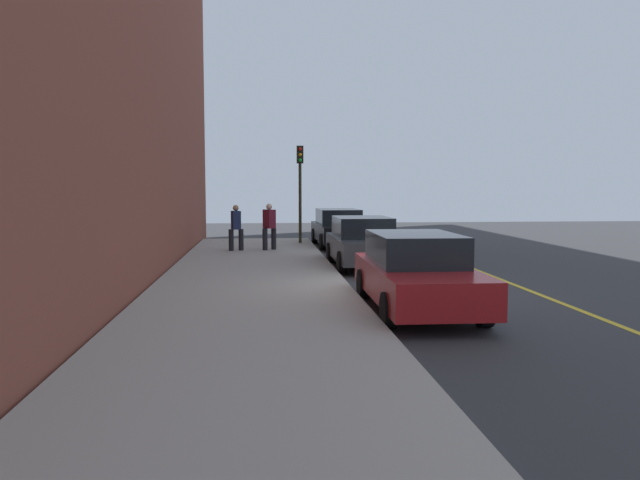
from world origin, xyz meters
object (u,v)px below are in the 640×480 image
object	(u,v)px
pedestrian_navy_coat	(236,226)
parked_car_charcoal	(363,242)
traffic_light_pole	(300,177)
parked_car_black	(339,228)
pedestrian_burgundy_coat	(269,225)
parked_car_red	(416,272)

from	to	relation	value
pedestrian_navy_coat	parked_car_charcoal	bearing A→B (deg)	46.06
traffic_light_pole	parked_car_charcoal	bearing A→B (deg)	12.67
parked_car_black	pedestrian_navy_coat	xyz separation A→B (m)	(2.79, -4.04, 0.26)
pedestrian_navy_coat	parked_car_black	bearing A→B (deg)	124.70
pedestrian_navy_coat	traffic_light_pole	world-z (taller)	traffic_light_pole
pedestrian_burgundy_coat	pedestrian_navy_coat	bearing A→B (deg)	-81.71
parked_car_charcoal	parked_car_red	distance (m)	6.62
parked_car_red	pedestrian_burgundy_coat	distance (m)	10.96
parked_car_black	parked_car_red	bearing A→B (deg)	-0.44
parked_car_charcoal	traffic_light_pole	size ratio (longest dim) A/B	1.10
traffic_light_pole	pedestrian_navy_coat	bearing A→B (deg)	-41.04
parked_car_black	parked_car_charcoal	distance (m)	6.61
parked_car_red	traffic_light_pole	xyz separation A→B (m)	(-13.27, -1.47, 2.06)
parked_car_charcoal	traffic_light_pole	xyz separation A→B (m)	(-6.65, -1.50, 2.06)
pedestrian_burgundy_coat	parked_car_red	bearing A→B (deg)	14.52
parked_car_red	pedestrian_burgundy_coat	size ratio (longest dim) A/B	2.83
pedestrian_burgundy_coat	pedestrian_navy_coat	distance (m)	1.20
parked_car_charcoal	pedestrian_burgundy_coat	world-z (taller)	pedestrian_burgundy_coat
parked_car_charcoal	pedestrian_navy_coat	bearing A→B (deg)	-133.94
parked_car_red	traffic_light_pole	size ratio (longest dim) A/B	1.21
parked_car_red	pedestrian_navy_coat	xyz separation A→B (m)	(-10.44, -3.93, 0.26)
parked_car_red	traffic_light_pole	bearing A→B (deg)	-173.69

